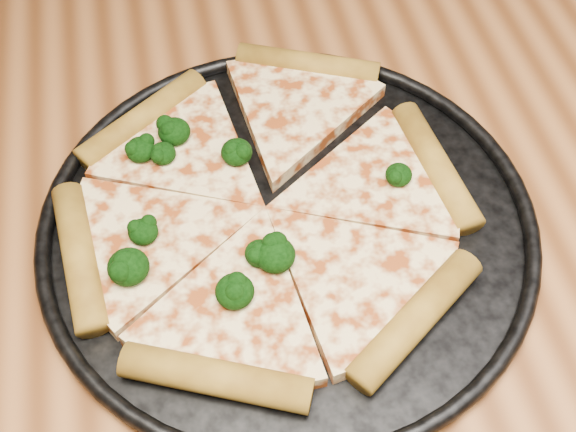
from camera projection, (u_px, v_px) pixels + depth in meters
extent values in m
cube|color=#9A5B2F|center=(405.00, 267.00, 0.55)|extent=(1.20, 0.90, 0.04)
cylinder|color=black|center=(288.00, 227.00, 0.55)|extent=(0.35, 0.35, 0.01)
torus|color=black|center=(288.00, 221.00, 0.54)|extent=(0.36, 0.36, 0.01)
cylinder|color=#AF832B|center=(435.00, 166.00, 0.57)|extent=(0.04, 0.12, 0.02)
cylinder|color=#AF832B|center=(308.00, 65.00, 0.63)|extent=(0.12, 0.07, 0.02)
cylinder|color=#AF832B|center=(143.00, 119.00, 0.59)|extent=(0.11, 0.09, 0.02)
cylinder|color=#AF832B|center=(79.00, 256.00, 0.52)|extent=(0.04, 0.12, 0.02)
cylinder|color=#AF832B|center=(216.00, 378.00, 0.46)|extent=(0.12, 0.07, 0.02)
cylinder|color=#AF832B|center=(416.00, 319.00, 0.49)|extent=(0.11, 0.09, 0.02)
ellipsoid|color=black|center=(128.00, 267.00, 0.50)|extent=(0.03, 0.03, 0.02)
ellipsoid|color=black|center=(174.00, 132.00, 0.57)|extent=(0.03, 0.03, 0.02)
ellipsoid|color=black|center=(235.00, 291.00, 0.49)|extent=(0.03, 0.03, 0.02)
ellipsoid|color=black|center=(163.00, 153.00, 0.56)|extent=(0.02, 0.02, 0.01)
ellipsoid|color=black|center=(143.00, 232.00, 0.52)|extent=(0.02, 0.02, 0.02)
ellipsoid|color=black|center=(399.00, 175.00, 0.55)|extent=(0.02, 0.02, 0.01)
ellipsoid|color=black|center=(237.00, 152.00, 0.56)|extent=(0.02, 0.02, 0.02)
ellipsoid|color=black|center=(260.00, 253.00, 0.51)|extent=(0.02, 0.02, 0.02)
ellipsoid|color=black|center=(275.00, 255.00, 0.50)|extent=(0.03, 0.03, 0.02)
ellipsoid|color=black|center=(141.00, 150.00, 0.56)|extent=(0.02, 0.02, 0.02)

